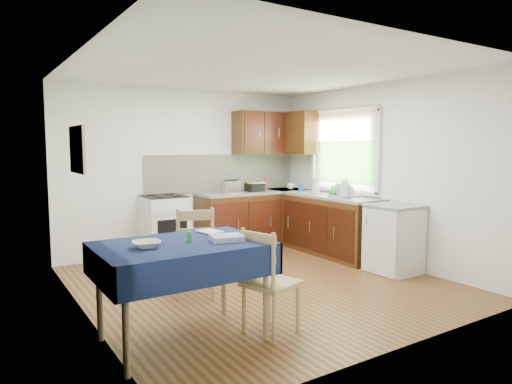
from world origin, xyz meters
TOP-DOWN VIEW (x-y plane):
  - floor at (0.00, 0.00)m, footprint 4.20×4.20m
  - ceiling at (0.00, 0.00)m, footprint 4.00×4.20m
  - wall_back at (0.00, 2.10)m, footprint 4.00×0.02m
  - wall_front at (0.00, -2.10)m, footprint 4.00×0.02m
  - wall_left at (-2.00, 0.00)m, footprint 0.02×4.20m
  - wall_right at (2.00, 0.00)m, footprint 0.02×4.20m
  - base_cabinets at (1.36, 1.26)m, footprint 1.90×2.30m
  - worktop_back at (1.05, 1.80)m, footprint 1.90×0.60m
  - worktop_right at (1.70, 0.65)m, footprint 0.60×1.70m
  - worktop_corner at (1.70, 1.80)m, footprint 0.60×0.60m
  - splashback at (0.65, 2.08)m, footprint 2.70×0.02m
  - upper_cabinets at (1.52, 1.80)m, footprint 1.20×0.85m
  - stove at (-0.50, 1.80)m, footprint 0.60×0.61m
  - window at (1.97, 0.70)m, footprint 0.04×1.48m
  - fridge at (1.70, -0.55)m, footprint 0.58×0.60m
  - corkboard at (-1.97, 0.30)m, footprint 0.04×0.62m
  - dining_table at (-1.44, -1.01)m, footprint 1.38×0.94m
  - chair_far at (-0.89, -0.06)m, footprint 0.56×0.56m
  - chair_near at (-0.77, -1.28)m, footprint 0.51×0.51m
  - toaster at (0.56, 1.70)m, footprint 0.28×0.17m
  - sandwich_press at (1.04, 1.74)m, footprint 0.28×0.24m
  - sauce_bottle at (1.17, 1.65)m, footprint 0.05×0.05m
  - yellow_packet at (0.77, 1.90)m, footprint 0.14×0.11m
  - dish_rack at (1.72, 0.40)m, footprint 0.39×0.30m
  - kettle at (1.70, 0.37)m, footprint 0.16×0.16m
  - cup at (1.73, 1.71)m, footprint 0.17×0.17m
  - soap_bottle_a at (1.70, 1.01)m, footprint 0.17×0.17m
  - soap_bottle_b at (1.64, 1.31)m, footprint 0.11×0.11m
  - soap_bottle_c at (1.62, 0.53)m, footprint 0.15×0.15m
  - plate_bowl at (-1.75, -1.03)m, footprint 0.24×0.24m
  - book at (-1.13, -0.75)m, footprint 0.20×0.25m
  - spice_jar at (-1.37, -1.00)m, footprint 0.04×0.04m
  - tea_towel at (-1.09, -1.14)m, footprint 0.30×0.26m

SIDE VIEW (x-z plane):
  - floor at x=0.00m, z-range 0.00..0.00m
  - base_cabinets at x=1.36m, z-range 0.00..0.86m
  - fridge at x=1.70m, z-range 0.00..0.88m
  - stove at x=-0.50m, z-range 0.00..0.92m
  - chair_near at x=-0.77m, z-range 0.03..0.96m
  - chair_far at x=-0.89m, z-range 0.03..1.02m
  - dining_table at x=-1.44m, z-range 0.31..1.15m
  - book at x=-1.13m, z-range 0.84..0.86m
  - tea_towel at x=-1.09m, z-range 0.84..0.89m
  - plate_bowl at x=-1.75m, z-range 0.84..0.89m
  - worktop_back at x=1.05m, z-range 0.86..0.90m
  - worktop_right at x=1.70m, z-range 0.86..0.90m
  - worktop_corner at x=1.70m, z-range 0.86..0.90m
  - spice_jar at x=-1.37m, z-range 0.84..0.92m
  - dish_rack at x=1.72m, z-range 0.83..1.01m
  - cup at x=1.73m, z-range 0.90..1.00m
  - soap_bottle_c at x=1.62m, z-range 0.90..1.06m
  - sandwich_press at x=1.04m, z-range 0.90..1.06m
  - yellow_packet at x=0.77m, z-range 0.90..1.07m
  - soap_bottle_b at x=1.64m, z-range 0.90..1.07m
  - toaster at x=0.56m, z-range 0.89..1.11m
  - kettle at x=1.70m, z-range 0.88..1.15m
  - sauce_bottle at x=1.17m, z-range 0.90..1.14m
  - soap_bottle_a at x=1.70m, z-range 0.90..1.21m
  - splashback at x=0.65m, z-range 0.90..1.50m
  - wall_back at x=0.00m, z-range 0.00..2.50m
  - wall_front at x=0.00m, z-range 0.00..2.50m
  - wall_left at x=-2.00m, z-range 0.00..2.50m
  - wall_right at x=2.00m, z-range 0.00..2.50m
  - corkboard at x=-1.97m, z-range 1.36..1.83m
  - window at x=1.97m, z-range 1.02..2.28m
  - upper_cabinets at x=1.52m, z-range 1.50..2.20m
  - ceiling at x=0.00m, z-range 2.49..2.51m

